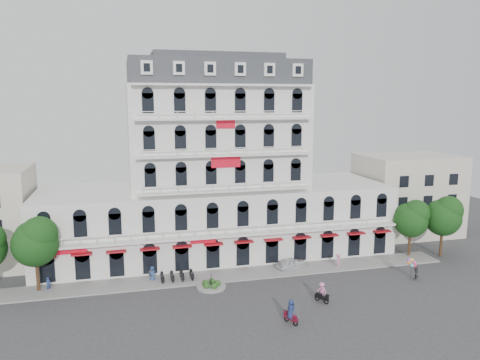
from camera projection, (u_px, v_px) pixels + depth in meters
name	position (u px, v px, depth m)	size (l,w,h in m)	color
ground	(253.00, 308.00, 45.72)	(120.00, 120.00, 0.00)	#38383A
sidewalk	(232.00, 275.00, 54.31)	(53.00, 4.00, 0.16)	gray
main_building	(216.00, 179.00, 61.26)	(45.00, 15.00, 25.80)	silver
flank_building_east	(407.00, 194.00, 71.08)	(14.00, 10.00, 12.00)	beige
traffic_island	(211.00, 286.00, 50.69)	(3.20, 3.20, 1.60)	gray
parked_scooter_row	(177.00, 281.00, 52.60)	(4.40, 1.80, 1.10)	black
tree_west_inner	(35.00, 240.00, 48.78)	(4.76, 4.76, 8.25)	#382314
tree_east_inner	(412.00, 218.00, 60.20)	(4.40, 4.37, 7.57)	#382314
tree_east_outer	(444.00, 215.00, 60.16)	(4.65, 4.65, 8.05)	#382314
parked_car	(292.00, 263.00, 56.51)	(1.60, 3.98, 1.36)	silver
rider_east	(291.00, 311.00, 42.40)	(0.99, 1.57, 2.34)	maroon
rider_center	(322.00, 292.00, 46.90)	(1.08, 1.52, 2.13)	black
pedestrian_left	(152.00, 274.00, 52.47)	(0.85, 0.55, 1.74)	#2B4A82
pedestrian_mid	(152.00, 274.00, 52.45)	(1.00, 0.42, 1.71)	#57565E
pedestrian_right	(338.00, 261.00, 56.84)	(1.10, 0.63, 1.71)	pink
pedestrian_far	(48.00, 284.00, 49.84)	(0.55, 0.36, 1.51)	navy
balloon_vendor	(414.00, 269.00, 52.75)	(1.32, 1.26, 2.45)	#4E4E54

